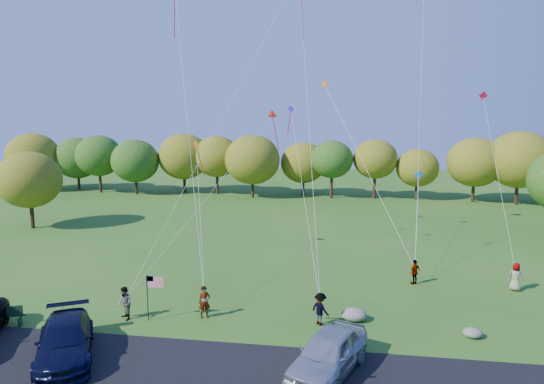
{
  "coord_description": "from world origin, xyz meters",
  "views": [
    {
      "loc": [
        5.79,
        -20.99,
        10.34
      ],
      "look_at": [
        1.71,
        6.0,
        5.85
      ],
      "focal_mm": 32.0,
      "sensor_mm": 36.0,
      "label": 1
    }
  ],
  "objects_px": {
    "flyer_a": "(204,302)",
    "park_bench": "(4,315)",
    "flyer_e": "(516,277)",
    "minivan_navy": "(65,341)",
    "flyer_c": "(320,309)",
    "minivan_silver": "(328,353)",
    "flyer_b": "(125,304)",
    "flyer_d": "(415,272)"
  },
  "relations": [
    {
      "from": "flyer_a",
      "to": "park_bench",
      "type": "xyz_separation_m",
      "value": [
        -9.45,
        -2.36,
        -0.3
      ]
    },
    {
      "from": "flyer_a",
      "to": "flyer_e",
      "type": "height_order",
      "value": "flyer_a"
    },
    {
      "from": "minivan_navy",
      "to": "park_bench",
      "type": "height_order",
      "value": "minivan_navy"
    },
    {
      "from": "flyer_c",
      "to": "flyer_e",
      "type": "distance_m",
      "value": 12.78
    },
    {
      "from": "flyer_c",
      "to": "minivan_silver",
      "type": "bearing_deg",
      "value": 134.96
    },
    {
      "from": "flyer_b",
      "to": "flyer_d",
      "type": "height_order",
      "value": "flyer_b"
    },
    {
      "from": "flyer_c",
      "to": "flyer_d",
      "type": "bearing_deg",
      "value": -91.05
    },
    {
      "from": "flyer_a",
      "to": "flyer_d",
      "type": "height_order",
      "value": "flyer_a"
    },
    {
      "from": "flyer_a",
      "to": "flyer_d",
      "type": "relative_size",
      "value": 1.1
    },
    {
      "from": "flyer_c",
      "to": "flyer_e",
      "type": "xyz_separation_m",
      "value": [
        11.08,
        6.36,
        0.02
      ]
    },
    {
      "from": "minivan_silver",
      "to": "flyer_e",
      "type": "height_order",
      "value": "minivan_silver"
    },
    {
      "from": "minivan_silver",
      "to": "flyer_b",
      "type": "xyz_separation_m",
      "value": [
        -10.32,
        3.67,
        -0.05
      ]
    },
    {
      "from": "flyer_e",
      "to": "flyer_d",
      "type": "bearing_deg",
      "value": 19.72
    },
    {
      "from": "minivan_silver",
      "to": "flyer_c",
      "type": "height_order",
      "value": "minivan_silver"
    },
    {
      "from": "flyer_e",
      "to": "park_bench",
      "type": "height_order",
      "value": "flyer_e"
    },
    {
      "from": "flyer_b",
      "to": "flyer_d",
      "type": "relative_size",
      "value": 1.12
    },
    {
      "from": "flyer_d",
      "to": "flyer_b",
      "type": "bearing_deg",
      "value": -16.84
    },
    {
      "from": "minivan_navy",
      "to": "minivan_silver",
      "type": "height_order",
      "value": "minivan_silver"
    },
    {
      "from": "flyer_b",
      "to": "flyer_e",
      "type": "xyz_separation_m",
      "value": [
        20.85,
        7.24,
        -0.02
      ]
    },
    {
      "from": "minivan_navy",
      "to": "flyer_c",
      "type": "bearing_deg",
      "value": -1.94
    },
    {
      "from": "flyer_b",
      "to": "park_bench",
      "type": "distance_m",
      "value": 5.76
    },
    {
      "from": "minivan_silver",
      "to": "flyer_a",
      "type": "relative_size",
      "value": 2.96
    },
    {
      "from": "flyer_c",
      "to": "flyer_e",
      "type": "bearing_deg",
      "value": -112.1
    },
    {
      "from": "minivan_silver",
      "to": "flyer_c",
      "type": "distance_m",
      "value": 4.59
    },
    {
      "from": "minivan_navy",
      "to": "flyer_e",
      "type": "height_order",
      "value": "flyer_e"
    },
    {
      "from": "minivan_silver",
      "to": "flyer_a",
      "type": "xyz_separation_m",
      "value": [
        -6.42,
        4.49,
        -0.07
      ]
    },
    {
      "from": "flyer_c",
      "to": "park_bench",
      "type": "xyz_separation_m",
      "value": [
        -15.31,
        -2.43,
        -0.28
      ]
    },
    {
      "from": "flyer_d",
      "to": "flyer_e",
      "type": "relative_size",
      "value": 0.92
    },
    {
      "from": "flyer_e",
      "to": "park_bench",
      "type": "bearing_deg",
      "value": 40.82
    },
    {
      "from": "flyer_e",
      "to": "minivan_navy",
      "type": "bearing_deg",
      "value": 50.25
    },
    {
      "from": "flyer_b",
      "to": "flyer_c",
      "type": "xyz_separation_m",
      "value": [
        9.77,
        0.89,
        -0.04
      ]
    },
    {
      "from": "minivan_navy",
      "to": "flyer_d",
      "type": "relative_size",
      "value": 3.53
    },
    {
      "from": "minivan_silver",
      "to": "minivan_navy",
      "type": "bearing_deg",
      "value": -156.55
    },
    {
      "from": "flyer_a",
      "to": "flyer_c",
      "type": "distance_m",
      "value": 5.86
    },
    {
      "from": "flyer_b",
      "to": "flyer_d",
      "type": "distance_m",
      "value": 16.91
    },
    {
      "from": "flyer_e",
      "to": "park_bench",
      "type": "xyz_separation_m",
      "value": [
        -26.39,
        -8.79,
        -0.3
      ]
    },
    {
      "from": "flyer_a",
      "to": "park_bench",
      "type": "bearing_deg",
      "value": 169.21
    },
    {
      "from": "minivan_silver",
      "to": "flyer_d",
      "type": "distance_m",
      "value": 12.18
    },
    {
      "from": "flyer_b",
      "to": "minivan_navy",
      "type": "bearing_deg",
      "value": -54.94
    },
    {
      "from": "minivan_navy",
      "to": "minivan_silver",
      "type": "relative_size",
      "value": 1.09
    },
    {
      "from": "flyer_b",
      "to": "flyer_a",
      "type": "bearing_deg",
      "value": 56.49
    },
    {
      "from": "minivan_silver",
      "to": "flyer_a",
      "type": "distance_m",
      "value": 7.83
    }
  ]
}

